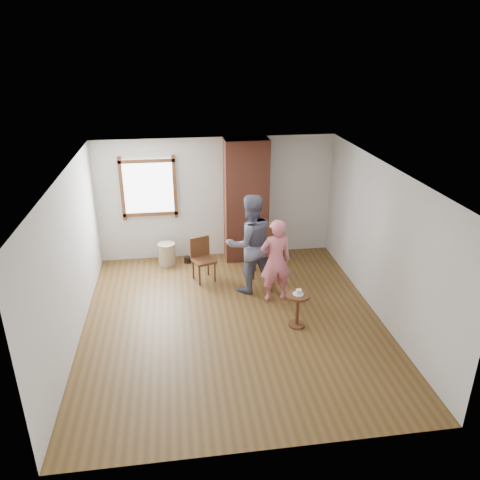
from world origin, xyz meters
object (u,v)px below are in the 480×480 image
Objects in this scene: side_table at (298,304)px; person_pink at (276,261)px; man at (250,244)px; stoneware_crock at (167,254)px; dining_chair_right at (264,248)px; dining_chair_left at (202,257)px.

side_table is 1.00m from person_pink.
person_pink is at bearing 119.70° from man.
stoneware_crock is 0.78× the size of side_table.
man is at bearing 113.27° from side_table.
stoneware_crock is at bearing -51.90° from man.
stoneware_crock is 0.47× the size of dining_chair_right.
dining_chair_left is 1.44× the size of side_table.
stoneware_crock is at bearing -46.23° from person_pink.
man is at bearing -40.27° from stoneware_crock.
dining_chair_left is at bearing 127.28° from side_table.
dining_chair_right is 1.67× the size of side_table.
person_pink is at bearing -42.14° from stoneware_crock.
dining_chair_right reaches higher than side_table.
stoneware_crock is 0.25× the size of man.
dining_chair_left is at bearing -42.45° from person_pink.
stoneware_crock is at bearing 173.87° from dining_chair_right.
person_pink is at bearing -75.48° from dining_chair_right.
person_pink reaches higher than side_table.
side_table is (2.14, -2.67, 0.17)m from stoneware_crock.
dining_chair_right is at bearing -134.88° from man.
dining_chair_left is 1.63m from person_pink.
stoneware_crock is 2.70m from person_pink.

